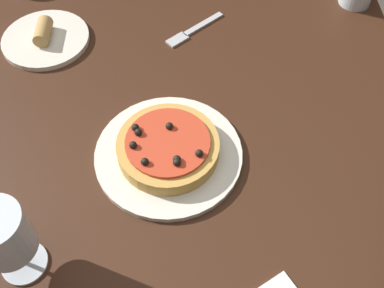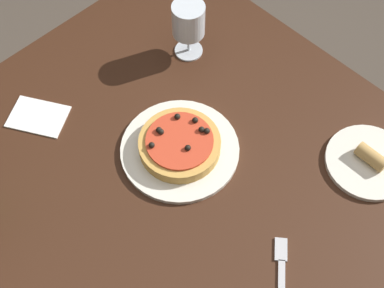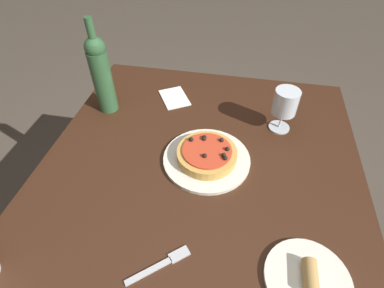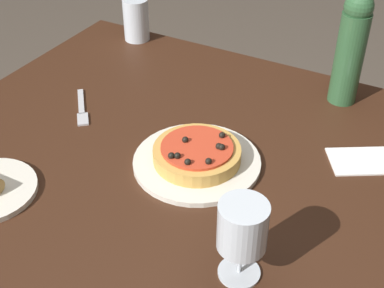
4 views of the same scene
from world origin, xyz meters
name	(u,v)px [view 4 (image 4 of 4)]	position (x,y,z in m)	size (l,w,h in m)	color
dining_table	(177,181)	(0.00, 0.00, 0.62)	(1.15, 1.00, 0.70)	#381E11
dinner_plate	(197,162)	(-0.06, 0.02, 0.71)	(0.27, 0.27, 0.01)	silver
pizza	(197,153)	(-0.06, 0.02, 0.73)	(0.19, 0.19, 0.05)	gold
wine_glass	(242,229)	(-0.26, 0.24, 0.81)	(0.08, 0.08, 0.16)	silver
wine_bottle	(351,46)	(-0.26, -0.39, 0.85)	(0.07, 0.07, 0.34)	#2D5633
water_cup	(136,20)	(0.39, -0.44, 0.77)	(0.08, 0.08, 0.13)	silver
fork	(82,110)	(0.29, -0.03, 0.70)	(0.12, 0.14, 0.00)	#B7B7BC
paper_napkin	(361,161)	(-0.37, -0.16, 0.70)	(0.16, 0.15, 0.00)	white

